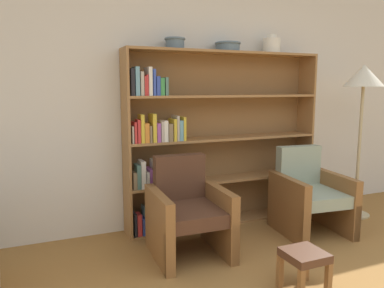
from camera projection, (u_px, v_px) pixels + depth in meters
The scene contains 9 objects.
wall_back at pixel (219, 97), 4.16m from camera, with size 12.00×0.06×2.75m.
bookshelf at pixel (206, 142), 3.99m from camera, with size 2.18×0.30×1.86m.
bowl_copper at pixel (175, 43), 3.68m from camera, with size 0.21×0.21×0.11m.
bowl_olive at pixel (227, 46), 3.91m from camera, with size 0.28×0.28×0.09m.
vase_tall at pixel (272, 45), 4.12m from camera, with size 0.19×0.19×0.20m.
armchair_leather at pixel (188, 212), 3.33m from camera, with size 0.67×0.71×0.86m.
armchair_cushioned at pixel (309, 195), 3.86m from camera, with size 0.71×0.75×0.86m.
floor_lamp at pixel (363, 84), 4.17m from camera, with size 0.44×0.44×1.73m.
footstool at pixel (304, 260), 2.71m from camera, with size 0.28×0.28×0.31m.
Camera 1 is at (-1.91, -1.02, 1.48)m, focal length 35.00 mm.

